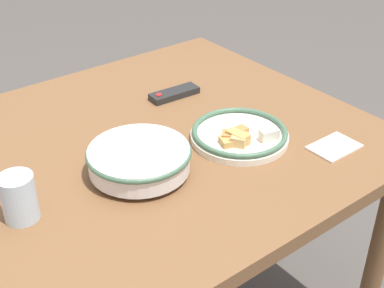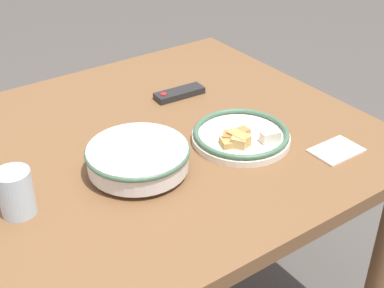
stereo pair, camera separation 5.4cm
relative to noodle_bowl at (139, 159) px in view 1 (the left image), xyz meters
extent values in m
cube|color=brown|center=(0.10, 0.12, -0.06)|extent=(1.19, 1.02, 0.04)
cylinder|color=brown|center=(0.62, -0.32, -0.43)|extent=(0.06, 0.06, 0.69)
cylinder|color=brown|center=(0.62, 0.56, -0.43)|extent=(0.06, 0.06, 0.69)
cylinder|color=silver|center=(0.00, 0.00, -0.03)|extent=(0.11, 0.11, 0.01)
cylinder|color=silver|center=(0.00, 0.00, 0.00)|extent=(0.24, 0.24, 0.06)
cylinder|color=#C67A33|center=(0.00, 0.00, 0.00)|extent=(0.22, 0.22, 0.05)
torus|color=#42664C|center=(0.00, 0.00, 0.02)|extent=(0.25, 0.25, 0.01)
cylinder|color=silver|center=(0.29, -0.03, -0.03)|extent=(0.26, 0.26, 0.02)
torus|color=#42664C|center=(0.29, -0.03, -0.02)|extent=(0.25, 0.25, 0.01)
cube|color=#B2753D|center=(0.26, -0.05, -0.01)|extent=(0.07, 0.07, 0.02)
cube|color=silver|center=(0.33, -0.10, -0.01)|extent=(0.05, 0.04, 0.03)
cube|color=tan|center=(0.26, -0.06, -0.01)|extent=(0.04, 0.06, 0.03)
cube|color=tan|center=(0.23, -0.05, -0.01)|extent=(0.04, 0.05, 0.02)
cube|color=#B2753D|center=(0.30, -0.03, -0.01)|extent=(0.04, 0.03, 0.02)
cube|color=tan|center=(0.26, -0.07, -0.01)|extent=(0.06, 0.06, 0.03)
cube|color=black|center=(0.31, 0.28, -0.03)|extent=(0.16, 0.06, 0.02)
cylinder|color=red|center=(0.25, 0.28, -0.02)|extent=(0.02, 0.02, 0.00)
cylinder|color=silver|center=(-0.29, 0.01, 0.01)|extent=(0.08, 0.08, 0.11)
cube|color=beige|center=(0.46, -0.22, -0.04)|extent=(0.13, 0.09, 0.01)
camera|label=1|loc=(-0.55, -0.92, 0.70)|focal=50.00mm
camera|label=2|loc=(-0.51, -0.95, 0.70)|focal=50.00mm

